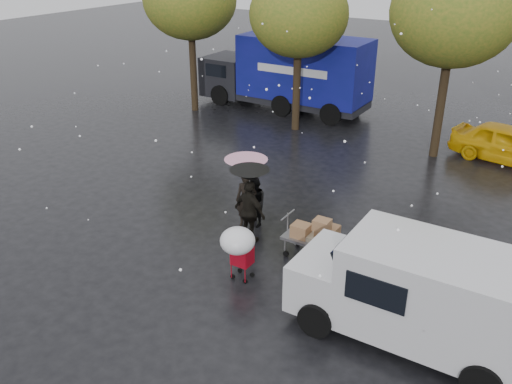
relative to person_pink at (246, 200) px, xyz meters
The scene contains 14 objects.
ground 1.78m from the person_pink, 70.04° to the right, with size 90.00×90.00×0.00m, color black.
person_pink is the anchor object (origin of this frame).
person_middle 0.28m from the person_pink, 53.72° to the left, with size 0.72×0.56×1.48m, color black.
person_black 0.85m from the person_pink, 50.85° to the right, with size 1.06×0.44×1.80m, color black.
umbrella_pink 1.11m from the person_pink, ahead, with size 1.20×1.20×2.10m.
umbrella_black 1.43m from the person_pink, 50.85° to the right, with size 1.06×1.06×2.14m.
vendor_cart 2.49m from the person_pink, 11.65° to the right, with size 1.52×0.80×1.27m.
shopping_cart 2.76m from the person_pink, 61.06° to the right, with size 0.84×0.84×1.46m.
white_van 6.03m from the person_pink, 21.72° to the right, with size 4.91×2.18×2.20m.
blue_truck 12.03m from the person_pink, 113.25° to the left, with size 8.30×2.60×3.50m.
box_ground_near 3.60m from the person_pink, ahead, with size 0.47×0.38×0.42m, color olive.
box_ground_far 2.81m from the person_pink, 21.16° to the right, with size 0.44×0.34×0.34m, color olive.
yellow_taxi 10.80m from the person_pink, 59.24° to the left, with size 1.67×4.16×1.42m, color #EDB20C.
tree_row 9.50m from the person_pink, 89.54° to the left, with size 21.60×4.40×7.12m.
Camera 1 is at (6.97, -10.07, 7.60)m, focal length 38.00 mm.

